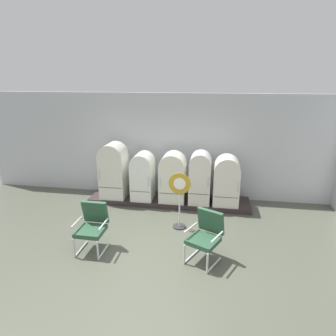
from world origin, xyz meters
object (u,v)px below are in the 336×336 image
refrigerator_0 (114,169)px  refrigerator_1 (143,175)px  armchair_right (206,234)px  refrigerator_2 (173,176)px  refrigerator_4 (226,179)px  refrigerator_3 (200,176)px  armchair_left (92,224)px  sign_stand (180,200)px

refrigerator_0 → refrigerator_1: (0.86, -0.00, -0.13)m
refrigerator_1 → armchair_right: 3.16m
refrigerator_1 → refrigerator_2: bearing=0.0°
refrigerator_1 → refrigerator_0: bearing=179.8°
refrigerator_2 → refrigerator_1: bearing=-180.0°
refrigerator_0 → refrigerator_4: 3.21m
refrigerator_2 → refrigerator_0: bearing=179.9°
refrigerator_4 → armchair_right: bearing=-100.3°
refrigerator_3 → refrigerator_1: bearing=-179.9°
refrigerator_2 → refrigerator_4: refrigerator_2 is taller
refrigerator_2 → armchair_left: (-1.33, -2.51, -0.29)m
refrigerator_0 → refrigerator_1: bearing=-0.2°
armchair_left → refrigerator_2: bearing=62.1°
refrigerator_4 → refrigerator_3: bearing=-179.5°
refrigerator_0 → armchair_right: size_ratio=1.56×
refrigerator_0 → refrigerator_2: 1.73m
refrigerator_0 → refrigerator_4: refrigerator_0 is taller
refrigerator_2 → sign_stand: refrigerator_2 is taller
refrigerator_0 → refrigerator_3: bearing=-0.0°
refrigerator_3 → refrigerator_4: refrigerator_3 is taller
refrigerator_3 → sign_stand: refrigerator_3 is taller
refrigerator_3 → armchair_right: (0.26, -2.51, -0.33)m
armchair_right → sign_stand: 1.38m
armchair_right → sign_stand: (-0.67, 1.20, 0.15)m
refrigerator_3 → refrigerator_2: bearing=-179.9°
armchair_right → armchair_left: bearing=179.8°
refrigerator_1 → refrigerator_3: refrigerator_3 is taller
refrigerator_2 → sign_stand: bearing=-74.9°
armchair_left → refrigerator_3: bearing=50.2°
refrigerator_0 → sign_stand: (2.08, -1.32, -0.25)m
armchair_right → refrigerator_3: bearing=96.0°
refrigerator_1 → armchair_right: (1.89, -2.51, -0.27)m
refrigerator_0 → refrigerator_3: 2.49m
armchair_left → armchair_right: 2.35m
refrigerator_3 → sign_stand: size_ratio=1.03×
refrigerator_1 → refrigerator_2: size_ratio=0.97×
armchair_left → armchair_right: size_ratio=1.00×
refrigerator_3 → armchair_right: refrigerator_3 is taller
refrigerator_0 → sign_stand: refrigerator_0 is taller
refrigerator_3 → sign_stand: bearing=-107.1°
refrigerator_0 → refrigerator_2: bearing=-0.1°
armchair_left → refrigerator_4: bearing=41.8°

